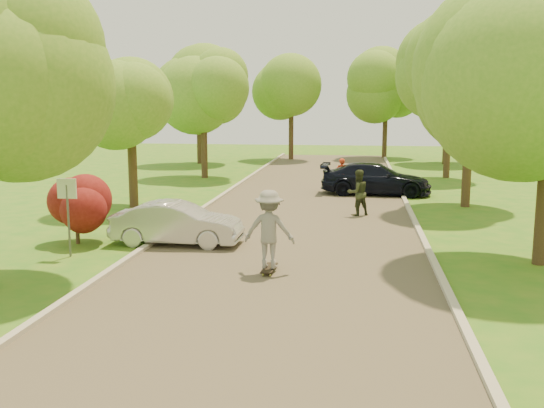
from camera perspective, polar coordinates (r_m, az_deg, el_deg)
The scene contains 20 objects.
ground at distance 12.23m, azimuth -1.89°, elevation -10.56°, with size 100.00×100.00×0.00m, color #2F741B.
road at distance 19.86m, azimuth 2.11°, elevation -2.69°, with size 8.00×60.00×0.01m, color #4C4438.
curb_left at distance 20.66m, azimuth -9.14°, elevation -2.17°, with size 0.18×60.00×0.12m, color #B2AD9E.
curb_right at distance 19.85m, azimuth 13.83°, elevation -2.81°, with size 0.18×60.00×0.12m, color #B2AD9E.
street_sign at distance 17.39m, azimuth -18.70°, elevation 0.29°, with size 0.55×0.06×2.17m.
red_shrub at distance 19.01m, azimuth -17.95°, elevation -0.35°, with size 1.70×1.70×1.95m.
tree_l_midb at distance 24.93m, azimuth -12.83°, elevation 10.16°, with size 4.30×4.20×6.62m.
tree_l_far at distance 34.38m, azimuth -6.16°, elevation 11.56°, with size 4.92×4.80×7.79m.
tree_r_midb at distance 25.73m, azimuth 18.69°, elevation 10.53°, with size 4.51×4.40×7.01m.
tree_r_far at distance 35.73m, azimuth 16.86°, elevation 11.72°, with size 5.33×5.20×8.34m.
tree_bg_a at distance 42.71m, azimuth -6.65°, elevation 10.93°, with size 5.12×5.00×7.72m.
tree_bg_b at distance 43.78m, azimuth 16.57°, elevation 10.86°, with size 5.12×5.00×7.95m.
tree_bg_c at distance 45.57m, azimuth 2.10°, elevation 10.52°, with size 4.92×4.80×7.33m.
tree_bg_d at distance 47.38m, azimuth 10.97°, elevation 10.67°, with size 5.12×5.00×7.72m.
silver_sedan at distance 18.31m, azimuth -8.93°, elevation -1.82°, with size 1.35×3.88×1.28m, color #B8B7BC.
dark_sedan at distance 28.38m, azimuth 9.73°, elevation 2.34°, with size 2.05×5.03×1.46m, color black.
longboard at distance 15.23m, azimuth -0.26°, elevation -6.06°, with size 0.32×1.01×0.12m.
skateboarder at distance 14.99m, azimuth -0.26°, elevation -2.39°, with size 1.26×0.73×1.96m, color gray.
person_striped at distance 29.36m, azimuth 6.53°, elevation 2.76°, with size 0.57×0.38×1.57m, color red.
person_olive at distance 22.92m, azimuth 8.08°, elevation 1.05°, with size 0.85×0.66×1.74m, color #2C341F.
Camera 1 is at (2.01, -11.31, 4.19)m, focal length 40.00 mm.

